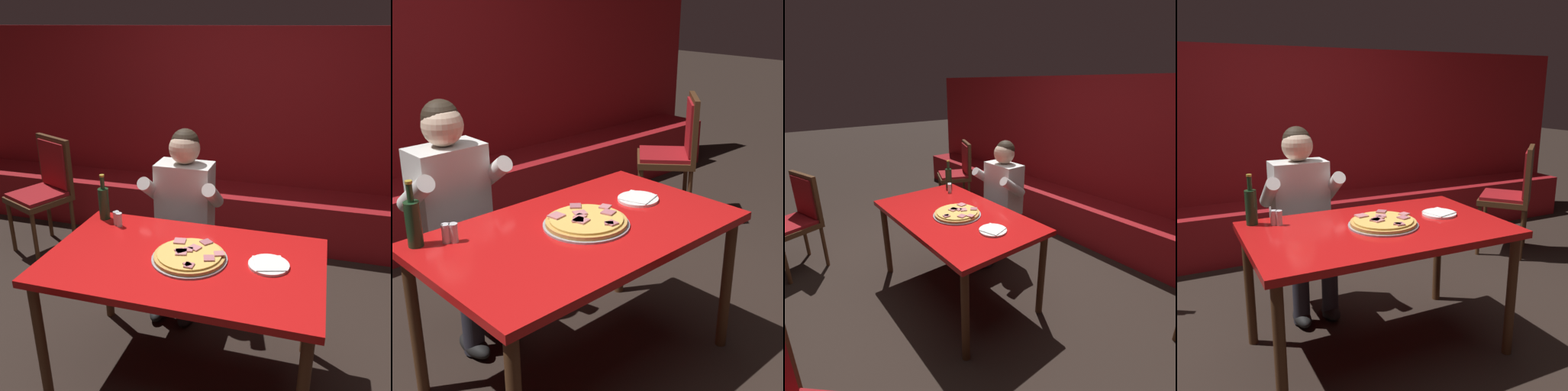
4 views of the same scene
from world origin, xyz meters
The scene contains 10 objects.
ground_plane centered at (0.00, 0.00, 0.00)m, with size 24.00×24.00×0.00m, color black.
booth_bench centered at (0.00, 1.86, 0.23)m, with size 6.46×0.48×0.46m, color maroon.
main_dining_table centered at (0.00, 0.00, 0.69)m, with size 1.45×0.87×0.77m.
pizza centered at (0.03, 0.01, 0.79)m, with size 0.40×0.40×0.05m.
plate_white_paper centered at (0.44, 0.05, 0.78)m, with size 0.21×0.21×0.02m.
beer_bottle centered at (-0.63, 0.34, 0.88)m, with size 0.07×0.07×0.29m.
shaker_red_pepper_flakes centered at (-0.52, 0.28, 0.81)m, with size 0.04×0.04×0.09m.
shaker_oregano centered at (-0.49, 0.27, 0.81)m, with size 0.04×0.04×0.09m.
diner_seated_blue_shirt centered at (-0.23, 0.68, 0.71)m, with size 0.53×0.53×1.27m.
dining_chair_far_right centered at (1.83, 0.87, 0.60)m, with size 0.62×0.62×1.01m.
Camera 2 is at (-1.53, -1.65, 1.79)m, focal length 50.00 mm.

